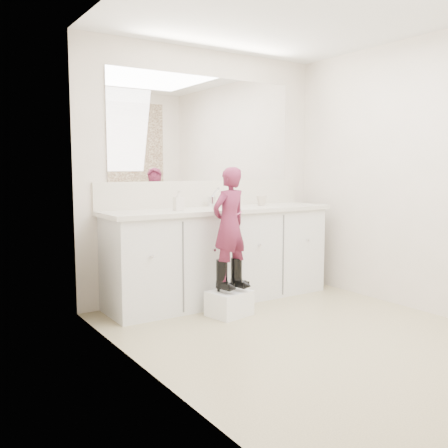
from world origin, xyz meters
TOP-DOWN VIEW (x-y plane):
  - floor at (0.00, 0.00)m, footprint 3.00×3.00m
  - ceiling at (0.00, 0.00)m, footprint 3.00×3.00m
  - wall_back at (0.00, 1.50)m, footprint 2.60×0.00m
  - wall_left at (-1.30, 0.00)m, footprint 0.00×3.00m
  - wall_right at (1.30, 0.00)m, footprint 0.00×3.00m
  - vanity_cabinet at (0.00, 1.23)m, footprint 2.20×0.55m
  - countertop at (0.00, 1.21)m, footprint 2.28×0.58m
  - backsplash at (0.00, 1.49)m, footprint 2.28×0.03m
  - mirror at (0.00, 1.49)m, footprint 2.00×0.02m
  - faucet at (0.00, 1.38)m, footprint 0.08×0.08m
  - cup at (0.51, 1.25)m, footprint 0.14×0.14m
  - soap_bottle at (-0.46, 1.19)m, footprint 0.08×0.08m
  - step_stool at (-0.21, 0.75)m, footprint 0.38×0.34m
  - boot_left at (-0.29, 0.75)m, footprint 0.14×0.20m
  - boot_right at (-0.14, 0.75)m, footprint 0.14×0.20m
  - toddler at (-0.21, 0.75)m, footprint 0.39×0.29m
  - toothbrush at (-0.14, 0.75)m, footprint 0.14×0.04m

SIDE VIEW (x-z plane):
  - floor at x=0.00m, z-range 0.00..0.00m
  - step_stool at x=-0.21m, z-range 0.00..0.21m
  - boot_left at x=-0.29m, z-range 0.21..0.49m
  - boot_right at x=-0.14m, z-range 0.21..0.49m
  - vanity_cabinet at x=0.00m, z-range 0.00..0.85m
  - toddler at x=-0.21m, z-range 0.31..1.27m
  - toothbrush at x=-0.14m, z-range 0.84..0.89m
  - countertop at x=0.00m, z-range 0.85..0.89m
  - faucet at x=0.00m, z-range 0.89..0.99m
  - cup at x=0.51m, z-range 0.89..0.99m
  - soap_bottle at x=-0.46m, z-range 0.89..1.07m
  - backsplash at x=0.00m, z-range 0.89..1.14m
  - wall_back at x=0.00m, z-range -0.10..2.50m
  - wall_left at x=-1.30m, z-range -0.30..2.70m
  - wall_right at x=1.30m, z-range -0.30..2.70m
  - mirror at x=0.00m, z-range 1.14..2.14m
  - ceiling at x=0.00m, z-range 2.40..2.40m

